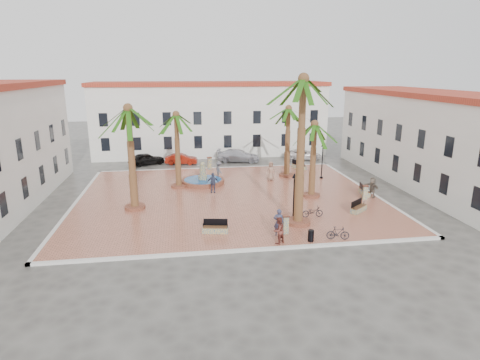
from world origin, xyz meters
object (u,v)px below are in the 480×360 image
Objects in this scene: fountain at (203,180)px; bicycle_a at (313,212)px; bicycle_b at (338,233)px; car_black at (146,159)px; cyclist_b at (279,230)px; pedestrian_east at (372,187)px; palm_e at (314,133)px; bollard_n at (210,163)px; car_red at (181,159)px; bench_e at (364,192)px; pedestrian_north at (219,170)px; car_white at (303,154)px; bollard_se at (285,224)px; cyclist_a at (279,222)px; car_silver at (238,156)px; lamppost_s at (294,188)px; pedestrian_fountain_a at (271,171)px; palm_nw at (176,123)px; bollard_e at (365,192)px; palm_sw at (129,120)px; palm_s at (303,94)px; palm_ne at (288,117)px; bench_s at (215,229)px; litter_bin at (311,236)px; bench_se at (358,208)px; bench_ne at (299,166)px; lamppost_e at (323,154)px; pedestrian_fountain_b at (213,183)px.

fountain is 2.62× the size of bicycle_a.
car_black reaches higher than bicycle_b.
pedestrian_east is at bearing -174.18° from cyclist_b.
palm_e is 4.19× the size of bicycle_a.
bollard_n is 0.36× the size of car_red.
bollard_n is 8.22m from car_black.
bench_e reaches higher than bicycle_b.
pedestrian_north reaches higher than car_white.
fountain is 14.30m from bollard_se.
cyclist_a reaches higher than car_silver.
lamppost_s reaches higher than cyclist_a.
fountain is at bearing -179.46° from pedestrian_fountain_a.
palm_nw is 12.50m from palm_e.
cyclist_a reaches higher than bollard_e.
palm_sw is 4.66× the size of pedestrian_north.
palm_sw is 13.26m from palm_s.
bollard_se is at bearing -105.22° from palm_ne.
pedestrian_east is (14.30, 6.01, 0.63)m from bench_s.
pedestrian_fountain_a is 12.86m from car_red.
bicycle_a is at bearing 70.28° from litter_bin.
cyclist_a is at bearing 167.63° from bench_se.
cyclist_a is (-9.81, -7.89, 0.67)m from bench_e.
bollard_n reaches higher than bench_s.
cyclist_a reaches higher than bicycle_b.
bench_se is 1.40× the size of bollard_e.
lamppost_s is (-2.83, -12.53, -3.81)m from palm_ne.
palm_nw is at bearing 58.55° from palm_sw.
palm_s is at bearing -173.48° from car_black.
palm_nw reaches higher than cyclist_b.
bollard_n is at bearing 103.60° from litter_bin.
palm_ne is at bearing 68.17° from bench_s.
litter_bin is (1.32, -1.51, -0.30)m from bollard_se.
bench_ne reaches higher than bicycle_a.
bench_se is 0.91× the size of cyclist_a.
pedestrian_fountain_a is 16.13m from car_black.
car_red is (-13.67, 19.52, 0.21)m from bench_se.
lamppost_e is at bearing 61.06° from lamppost_s.
palm_s is at bearing -51.86° from palm_nw.
bicycle_b is at bearing -61.99° from fountain.
lamppost_e reaches higher than bench_s.
pedestrian_north is at bearing 86.16° from pedestrian_fountain_b.
litter_bin is at bearing 147.15° from cyclist_b.
palm_nw is 1.96× the size of lamppost_e.
car_red is at bearing 102.11° from fountain.
car_silver is at bearing -167.85° from pedestrian_east.
palm_sw is 4.66× the size of pedestrian_east.
bench_s is 1.03× the size of cyclist_b.
fountain is 2.43× the size of bench_se.
car_white is (13.27, 10.01, 0.20)m from fountain.
palm_nw is 3.94× the size of bench_s.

